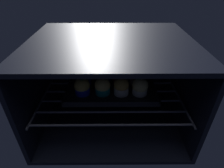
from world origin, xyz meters
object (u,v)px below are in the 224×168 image
object	(u,v)px
muffin_row0_col3	(141,86)
baking_tray	(112,89)
muffin_row0_col1	(104,87)
muffin_row1_col0	(85,77)
muffin_row0_col2	(122,86)
muffin_row1_col1	(104,76)
muffin_row0_col0	(83,87)
muffin_row1_col2	(120,76)
muffin_row1_col3	(138,77)

from	to	relation	value
muffin_row0_col3	baking_tray	bearing A→B (deg)	160.77
muffin_row0_col1	muffin_row1_col0	distance (cm)	10.71
muffin_row0_col2	muffin_row1_col1	world-z (taller)	muffin_row1_col1
muffin_row0_col0	muffin_row0_col3	size ratio (longest dim) A/B	0.97
muffin_row0_col1	muffin_row0_col2	bearing A→B (deg)	-1.83
baking_tray	muffin_row0_col1	world-z (taller)	muffin_row0_col1
muffin_row0_col3	muffin_row1_col0	size ratio (longest dim) A/B	1.03
muffin_row1_col1	muffin_row1_col2	xyz separation A→B (cm)	(6.78, 0.10, -0.15)
muffin_row0_col0	muffin_row1_col0	distance (cm)	7.36
muffin_row0_col1	muffin_row0_col2	world-z (taller)	muffin_row0_col2
baking_tray	muffin_row0_col1	bearing A→B (deg)	-131.76
baking_tray	muffin_row1_col3	world-z (taller)	muffin_row1_col3
baking_tray	muffin_row0_col1	xyz separation A→B (cm)	(-3.31, -3.70, 3.56)
muffin_row1_col1	muffin_row1_col2	size ratio (longest dim) A/B	1.10
muffin_row0_col0	muffin_row1_col0	xyz separation A→B (cm)	(0.02, 7.36, 0.12)
baking_tray	muffin_row1_col2	world-z (taller)	muffin_row1_col2
muffin_row0_col3	muffin_row1_col1	distance (cm)	16.56
muffin_row0_col3	muffin_row1_col1	xyz separation A→B (cm)	(-14.62, 7.76, 0.18)
muffin_row0_col3	muffin_row1_col0	bearing A→B (deg)	161.53
muffin_row1_col0	muffin_row1_col2	world-z (taller)	same
baking_tray	muffin_row0_col1	distance (cm)	6.11
baking_tray	muffin_row1_col0	bearing A→B (deg)	162.30
muffin_row1_col2	muffin_row1_col3	bearing A→B (deg)	-2.51
muffin_row0_col0	muffin_row0_col1	distance (cm)	7.88
muffin_row0_col0	muffin_row0_col2	bearing A→B (deg)	-0.55
muffin_row0_col0	muffin_row1_col2	bearing A→B (deg)	28.04
muffin_row0_col2	muffin_row0_col3	xyz separation A→B (cm)	(7.24, 0.03, -0.05)
muffin_row0_col1	muffin_row1_col3	xyz separation A→B (cm)	(14.27, 7.33, -0.00)
muffin_row0_col1	muffin_row1_col1	distance (cm)	7.57
baking_tray	muffin_row0_col0	xyz separation A→B (cm)	(-11.19, -3.79, 3.62)
muffin_row0_col2	muffin_row1_col3	size ratio (longest dim) A/B	1.04
muffin_row0_col0	muffin_row1_col0	bearing A→B (deg)	89.88
muffin_row0_col0	muffin_row0_col2	distance (cm)	15.14
muffin_row1_col0	muffin_row1_col2	xyz separation A→B (cm)	(14.53, 0.39, -0.00)
muffin_row1_col2	muffin_row1_col0	bearing A→B (deg)	-178.45
muffin_row1_col1	muffin_row1_col3	world-z (taller)	muffin_row1_col1
muffin_row0_col3	muffin_row1_col3	bearing A→B (deg)	91.77
muffin_row0_col2	muffin_row1_col1	distance (cm)	10.74
muffin_row1_col2	muffin_row1_col3	xyz separation A→B (cm)	(7.61, -0.33, -0.19)
muffin_row0_col2	muffin_row0_col3	distance (cm)	7.24
baking_tray	muffin_row1_col1	world-z (taller)	muffin_row1_col1
muffin_row0_col2	muffin_row0_col0	bearing A→B (deg)	179.45
muffin_row1_col0	muffin_row0_col3	bearing A→B (deg)	-18.47
muffin_row0_col0	muffin_row0_col1	bearing A→B (deg)	0.62
muffin_row0_col1	muffin_row0_col3	xyz separation A→B (cm)	(14.50, -0.20, 0.15)
muffin_row1_col2	muffin_row0_col2	bearing A→B (deg)	-85.66
muffin_row0_col0	muffin_row1_col2	distance (cm)	16.48
baking_tray	muffin_row1_col1	size ratio (longest dim) A/B	4.64
muffin_row0_col0	muffin_row1_col1	world-z (taller)	muffin_row1_col1
muffin_row0_col3	muffin_row1_col0	distance (cm)	23.58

